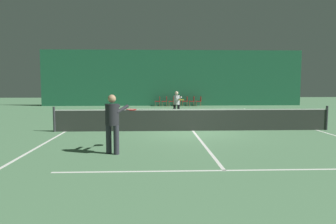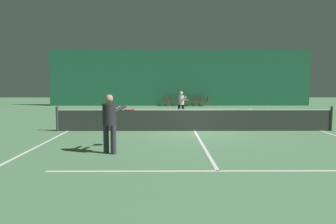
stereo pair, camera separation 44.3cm
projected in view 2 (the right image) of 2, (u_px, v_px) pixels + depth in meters
The scene contains 18 objects.
ground_plane at pixel (195, 131), 14.22m from camera, with size 60.00×60.00×0.00m, color #56845B.
backdrop_curtain at pixel (180, 78), 28.86m from camera, with size 23.00×0.12×4.89m.
court_line_baseline_far at pixel (181, 108), 26.07m from camera, with size 11.00×0.10×0.00m.
court_line_service_far at pixel (186, 116), 20.59m from camera, with size 8.25×0.10×0.00m.
court_line_service_near at pixel (218, 171), 7.85m from camera, with size 8.25×0.10×0.00m.
court_line_sideline_left at pixel (68, 131), 14.18m from camera, with size 0.10×23.80×0.00m.
court_line_sideline_right at pixel (321, 131), 14.26m from camera, with size 0.10×23.80×0.00m.
court_line_centre at pixel (195, 131), 14.22m from camera, with size 0.10×12.80×0.00m.
tennis_net at pixel (195, 119), 14.17m from camera, with size 12.00×0.10×1.07m.
player_near at pixel (110, 119), 9.72m from camera, with size 1.00×1.39×1.76m.
player_far at pixel (181, 102), 19.52m from camera, with size 0.61×1.34×1.56m.
courtside_chair_0 at pixel (165, 101), 28.49m from camera, with size 0.44×0.44×0.84m.
courtside_chair_1 at pixel (172, 101), 28.49m from camera, with size 0.44×0.44×0.84m.
courtside_chair_2 at pixel (179, 101), 28.50m from camera, with size 0.44×0.44×0.84m.
courtside_chair_3 at pixel (186, 101), 28.50m from camera, with size 0.44×0.44×0.84m.
courtside_chair_4 at pixel (193, 101), 28.51m from camera, with size 0.44×0.44×0.84m.
courtside_chair_5 at pixel (199, 101), 28.51m from camera, with size 0.44×0.44×0.84m.
courtside_chair_6 at pixel (206, 101), 28.51m from camera, with size 0.44×0.44×0.84m.
Camera 2 is at (-1.25, -14.07, 2.14)m, focal length 35.00 mm.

